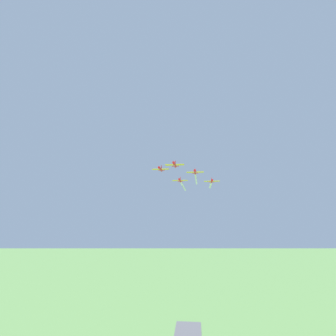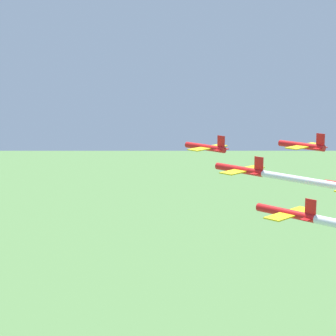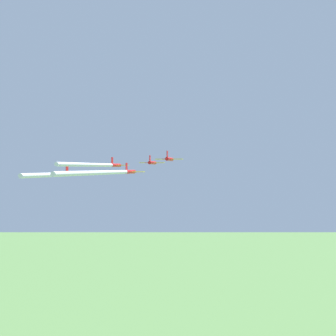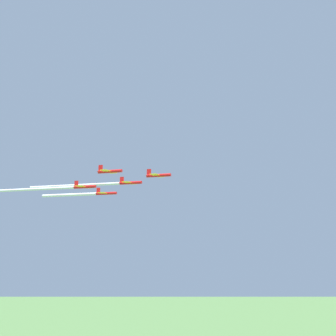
% 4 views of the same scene
% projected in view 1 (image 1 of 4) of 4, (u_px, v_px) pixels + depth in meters
% --- Properties ---
extents(jet_0, '(9.94, 10.18, 3.48)m').
position_uv_depth(jet_0, '(175.00, 165.00, 133.06)').
color(jet_0, red).
extents(jet_1, '(9.94, 10.18, 3.48)m').
position_uv_depth(jet_1, '(195.00, 172.00, 148.09)').
color(jet_1, red).
extents(jet_2, '(9.94, 10.18, 3.48)m').
position_uv_depth(jet_2, '(160.00, 169.00, 150.91)').
color(jet_2, red).
extents(jet_3, '(9.94, 10.18, 3.48)m').
position_uv_depth(jet_3, '(212.00, 181.00, 162.75)').
color(jet_3, red).
extents(jet_4, '(9.94, 10.18, 3.48)m').
position_uv_depth(jet_4, '(180.00, 180.00, 165.32)').
color(jet_4, red).
extents(smoke_trail_1, '(20.73, 42.88, 1.15)m').
position_uv_depth(smoke_trail_1, '(196.00, 179.00, 175.50)').
color(smoke_trail_1, white).
extents(smoke_trail_3, '(13.74, 27.54, 1.33)m').
position_uv_depth(smoke_trail_3, '(211.00, 185.00, 181.88)').
color(smoke_trail_3, white).
extents(smoke_trail_4, '(23.73, 49.35, 1.14)m').
position_uv_depth(smoke_trail_4, '(183.00, 186.00, 196.21)').
color(smoke_trail_4, white).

